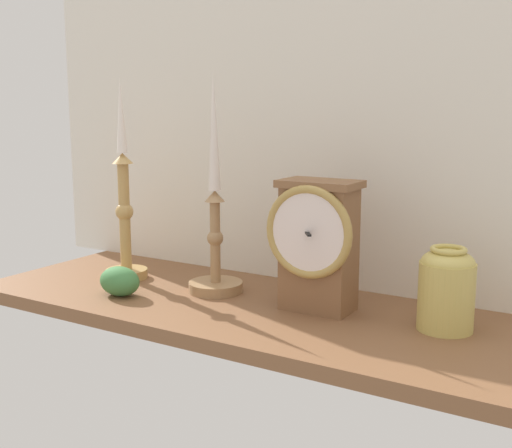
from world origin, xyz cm
name	(u,v)px	position (x,y,z in cm)	size (l,w,h in cm)	color
ground_plane	(247,310)	(0.00, 0.00, -1.20)	(100.00, 36.00, 2.40)	brown
back_wall	(300,111)	(0.00, 18.50, 32.50)	(120.00, 2.00, 65.00)	silver
mantel_clock	(317,243)	(11.86, 2.56, 11.44)	(15.08, 10.46, 21.63)	brown
candlestick_tall_left	(125,215)	(-29.11, 1.68, 12.66)	(8.14, 8.14, 38.79)	tan
candlestick_tall_center	(215,229)	(-8.75, 3.10, 11.70)	(9.90, 9.90, 40.01)	#A47C51
brass_vase_jar	(447,287)	(32.66, 4.23, 6.69)	(8.38, 8.38, 12.84)	tan
ivy_sprig	(120,281)	(-21.79, -8.01, 2.64)	(7.98, 5.58, 5.29)	#417D42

